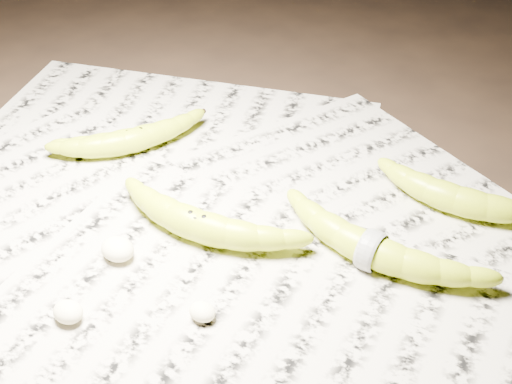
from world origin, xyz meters
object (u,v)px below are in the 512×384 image
Objects in this scene: banana_left_a at (134,136)px; banana_center at (199,223)px; banana_taped at (372,248)px; banana_left_b at (125,140)px; banana_upper_a at (458,197)px.

banana_center is at bearing -84.70° from banana_left_a.
banana_left_a is 0.81× the size of banana_taped.
banana_left_b is 0.82× the size of banana_center.
banana_left_b is 0.91× the size of banana_upper_a.
banana_left_b is at bearing -168.00° from banana_upper_a.
banana_center and banana_taped have the same top height.
banana_center reaches higher than banana_left_a.
banana_taped is 0.15m from banana_upper_a.
banana_taped reaches higher than banana_left_a.
banana_left_a is at bearing 177.08° from banana_taped.
banana_left_a is 0.88× the size of banana_center.
banana_left_b is at bearing -164.09° from banana_left_a.
banana_taped is 1.21× the size of banana_upper_a.
banana_taped is at bearing -60.80° from banana_left_a.
banana_left_a is at bearing 16.43° from banana_left_b.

